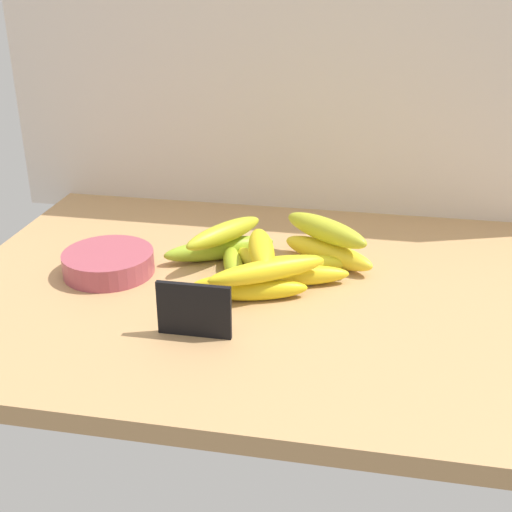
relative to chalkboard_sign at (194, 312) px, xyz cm
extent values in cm
cube|color=tan|center=(9.58, 17.37, -5.36)|extent=(110.00, 76.00, 3.00)
cube|color=beige|center=(9.58, 56.37, 28.14)|extent=(130.00, 2.00, 70.00)
cube|color=black|center=(0.00, -0.07, 0.34)|extent=(11.00, 0.80, 8.40)
cube|color=olive|center=(0.00, 0.73, -3.56)|extent=(9.90, 1.20, 0.60)
cylinder|color=#A24554|center=(-20.35, 17.40, -1.91)|extent=(15.80, 15.80, 3.90)
ellipsoid|color=yellow|center=(12.15, 18.75, -2.10)|extent=(18.89, 8.14, 3.51)
ellipsoid|color=#97B92B|center=(-2.68, 26.75, -1.89)|extent=(20.00, 13.69, 3.92)
ellipsoid|color=yellow|center=(12.30, 23.50, -2.20)|extent=(18.02, 7.23, 3.32)
ellipsoid|color=yellow|center=(16.88, 28.14, -1.72)|extent=(18.23, 12.81, 4.27)
ellipsoid|color=#9EB426|center=(1.15, 20.88, -2.22)|extent=(8.17, 16.52, 3.28)
ellipsoid|color=yellow|center=(5.92, 20.52, -2.05)|extent=(12.71, 15.40, 3.61)
ellipsoid|color=yellow|center=(4.56, 15.17, -2.23)|extent=(17.81, 8.74, 3.25)
ellipsoid|color=yellow|center=(7.26, 12.61, -2.21)|extent=(16.07, 7.84, 3.29)
ellipsoid|color=yellow|center=(8.50, 13.14, 1.20)|extent=(18.88, 14.18, 3.53)
ellipsoid|color=gold|center=(16.30, 28.57, 2.52)|extent=(17.20, 14.30, 4.22)
ellipsoid|color=gold|center=(-1.46, 25.33, 1.89)|extent=(12.62, 16.88, 3.65)
ellipsoid|color=yellow|center=(6.38, 19.24, 1.88)|extent=(8.12, 16.51, 4.25)
camera|label=1|loc=(24.50, -81.46, 47.80)|focal=47.00mm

